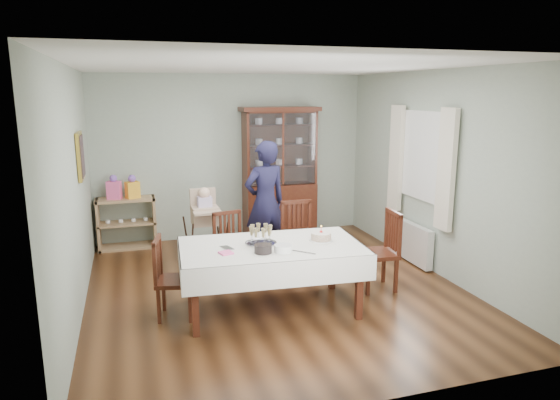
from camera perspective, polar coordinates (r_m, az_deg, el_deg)
name	(u,v)px	position (r m, az deg, el deg)	size (l,w,h in m)	color
floor	(275,288)	(6.36, -0.58, -10.02)	(5.00, 5.00, 0.00)	#593319
room_shell	(263,148)	(6.44, -1.96, 5.94)	(5.00, 5.00, 5.00)	#9EAA99
dining_table	(271,277)	(5.63, -1.01, -8.82)	(2.08, 1.29, 0.76)	#462111
china_cabinet	(280,171)	(8.37, -0.04, 3.38)	(1.30, 0.48, 2.18)	#462111
sideboard	(127,223)	(8.18, -17.10, -2.54)	(0.90, 0.38, 0.80)	tan
picture_frame	(80,156)	(6.52, -21.87, 4.67)	(0.04, 0.48, 0.58)	gold
window	(423,156)	(7.15, 16.06, 4.86)	(0.04, 1.02, 1.22)	white
curtain_left	(446,170)	(6.63, 18.47, 3.28)	(0.07, 0.30, 1.55)	silver
curtain_right	(396,158)	(7.66, 13.13, 4.72)	(0.07, 0.30, 1.55)	silver
radiator	(414,243)	(7.38, 15.10, -4.82)	(0.10, 0.80, 0.55)	white
chair_far_left	(233,262)	(6.48, -5.44, -7.09)	(0.47, 0.47, 0.91)	#462111
chair_far_right	(300,254)	(6.70, 2.29, -6.18)	(0.45, 0.45, 0.99)	#462111
chair_end_left	(175,293)	(5.63, -11.95, -10.41)	(0.48, 0.48, 0.89)	#462111
chair_end_right	(378,266)	(6.37, 11.13, -7.40)	(0.48, 0.48, 0.98)	#462111
woman	(265,203)	(7.07, -1.71, -0.29)	(0.64, 0.42, 1.75)	black
high_chair	(206,234)	(7.18, -8.50, -3.88)	(0.51, 0.51, 1.11)	black
champagne_tray	(261,238)	(5.53, -2.20, -4.41)	(0.35, 0.35, 0.21)	silver
birthday_cake	(321,237)	(5.67, 4.71, -4.20)	(0.26, 0.26, 0.18)	white
plate_stack_dark	(263,249)	(5.24, -1.95, -5.59)	(0.19, 0.19, 0.09)	black
plate_stack_white	(283,248)	(5.26, 0.33, -5.56)	(0.19, 0.19, 0.08)	white
napkin_stack	(226,253)	(5.25, -6.19, -6.02)	(0.13, 0.13, 0.02)	pink
cutlery	(223,248)	(5.42, -6.49, -5.48)	(0.12, 0.17, 0.01)	silver
cake_knife	(304,252)	(5.26, 2.74, -5.98)	(0.27, 0.02, 0.01)	silver
gift_bag_pink	(114,188)	(8.04, -18.44, 1.27)	(0.23, 0.18, 0.38)	pink
gift_bag_orange	(132,188)	(8.04, -16.51, 1.36)	(0.24, 0.20, 0.37)	yellow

